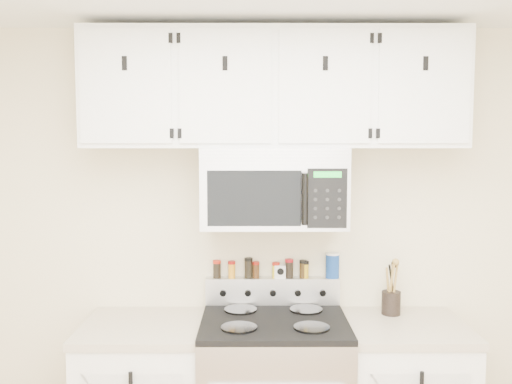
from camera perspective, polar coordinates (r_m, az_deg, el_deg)
The scene contains 14 objects.
back_wall at distance 3.28m, azimuth 1.66°, elevation -5.87°, with size 3.50×0.01×2.50m, color beige.
microwave at distance 3.04m, azimuth 1.80°, elevation 0.47°, with size 0.76×0.44×0.42m.
upper_cabinets at distance 3.07m, azimuth 1.81°, elevation 10.25°, with size 2.00×0.35×0.62m.
utensil_crock at distance 3.29m, azimuth 13.36°, elevation -10.55°, with size 0.10×0.10×0.30m.
kitchen_timer at distance 3.27m, azimuth 2.44°, elevation -7.93°, with size 0.06×0.05×0.07m, color silver.
salt_canister at distance 3.29m, azimuth 7.65°, elevation -7.28°, with size 0.08×0.08×0.14m.
spice_jar_0 at distance 3.27m, azimuth -3.93°, elevation -7.69°, with size 0.05×0.05×0.10m.
spice_jar_1 at distance 3.27m, azimuth -2.44°, elevation -7.74°, with size 0.04×0.04×0.10m.
spice_jar_2 at distance 3.26m, azimuth -0.76°, elevation -7.58°, with size 0.05×0.05×0.11m.
spice_jar_3 at distance 3.27m, azimuth -0.00°, elevation -7.77°, with size 0.04×0.04×0.09m.
spice_jar_4 at distance 3.27m, azimuth 2.00°, elevation -7.80°, with size 0.04×0.04×0.09m.
spice_jar_5 at distance 3.27m, azimuth 3.33°, elevation -7.63°, with size 0.05×0.05×0.11m.
spice_jar_6 at distance 3.28m, azimuth 4.73°, elevation -7.67°, with size 0.04×0.04×0.10m.
spice_jar_7 at distance 3.28m, azimuth 4.94°, elevation -7.71°, with size 0.04×0.04×0.10m.
Camera 1 is at (-0.10, -1.47, 1.88)m, focal length 40.00 mm.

